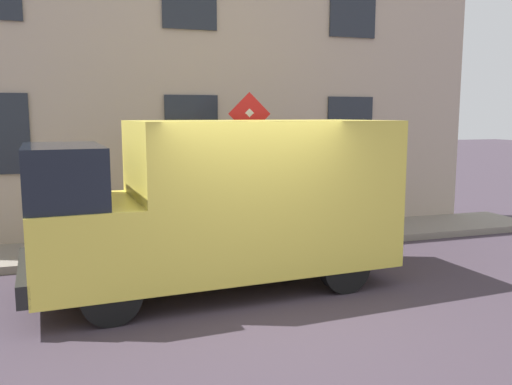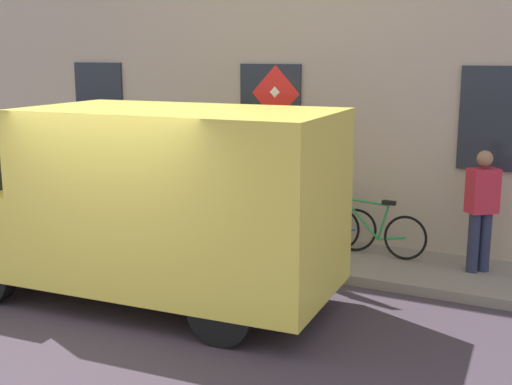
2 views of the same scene
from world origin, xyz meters
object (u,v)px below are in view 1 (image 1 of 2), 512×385
(delivery_van, at_px, (223,200))
(pedestrian, at_px, (360,185))
(bicycle_red, at_px, (216,218))
(bicycle_blue, at_px, (254,216))
(sign_post_stacked, at_px, (249,154))
(bicycle_green, at_px, (290,213))

(delivery_van, xyz_separation_m, pedestrian, (2.70, -3.79, -0.26))
(bicycle_red, distance_m, pedestrian, 3.25)
(delivery_van, distance_m, bicycle_blue, 3.25)
(sign_post_stacked, xyz_separation_m, bicycle_blue, (0.93, -0.38, -1.34))
(sign_post_stacked, relative_size, delivery_van, 0.50)
(sign_post_stacked, height_order, pedestrian, sign_post_stacked)
(sign_post_stacked, bearing_deg, bicycle_red, 24.27)
(delivery_van, bearing_deg, pedestrian, -148.26)
(bicycle_red, bearing_deg, bicycle_blue, 176.01)
(sign_post_stacked, bearing_deg, bicycle_blue, -22.44)
(sign_post_stacked, bearing_deg, delivery_van, 152.13)
(bicycle_blue, bearing_deg, bicycle_green, 172.27)
(sign_post_stacked, distance_m, delivery_van, 2.21)
(delivery_van, bearing_deg, bicycle_green, -131.56)
(bicycle_green, relative_size, bicycle_blue, 1.00)
(delivery_van, distance_m, bicycle_red, 3.00)
(delivery_van, distance_m, bicycle_green, 3.67)
(delivery_van, relative_size, bicycle_green, 3.18)
(sign_post_stacked, xyz_separation_m, pedestrian, (0.81, -2.78, -0.78))
(bicycle_red, bearing_deg, pedestrian, 173.85)
(sign_post_stacked, distance_m, pedestrian, 3.00)
(bicycle_blue, bearing_deg, pedestrian, 169.26)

